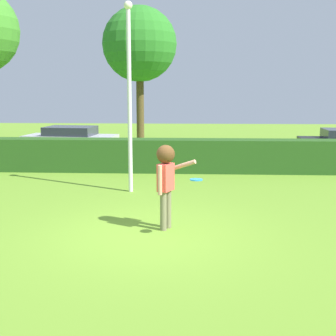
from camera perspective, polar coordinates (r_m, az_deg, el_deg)
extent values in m
plane|color=olive|center=(9.32, -2.42, -8.45)|extent=(60.00, 60.00, 0.00)
cylinder|color=#787353|center=(9.62, 0.00, -5.23)|extent=(0.14, 0.14, 0.84)
cylinder|color=#787353|center=(9.45, -0.60, -5.51)|extent=(0.14, 0.14, 0.84)
cube|color=#EE4E44|center=(9.37, -0.30, -1.18)|extent=(0.37, 0.44, 0.58)
cylinder|color=tan|center=(9.40, 1.88, 0.33)|extent=(0.59, 0.36, 0.30)
cylinder|color=tan|center=(9.18, -1.03, -1.56)|extent=(0.09, 0.09, 0.62)
sphere|color=tan|center=(9.29, -0.31, 1.60)|extent=(0.22, 0.22, 0.22)
sphere|color=#533419|center=(9.29, -0.31, 1.78)|extent=(0.39, 0.39, 0.39)
cylinder|color=#268CE5|center=(8.65, 3.62, -1.50)|extent=(0.25, 0.25, 0.03)
cylinder|color=silver|center=(12.80, -4.93, 8.21)|extent=(0.12, 0.12, 5.11)
sphere|color=#F2EFCC|center=(12.99, -5.12, 19.98)|extent=(0.24, 0.24, 0.24)
cube|color=#26501A|center=(16.12, -0.13, 1.61)|extent=(23.01, 0.90, 1.18)
cube|color=#B7B7BC|center=(21.27, -12.31, 3.39)|extent=(4.36, 2.15, 0.55)
cube|color=#2D333D|center=(21.22, -12.35, 4.66)|extent=(2.36, 1.80, 0.40)
cylinder|color=black|center=(21.62, -7.82, 2.89)|extent=(0.61, 0.17, 0.60)
cylinder|color=black|center=(20.01, -9.24, 2.29)|extent=(0.61, 0.17, 0.60)
cylinder|color=black|center=(22.65, -14.97, 2.97)|extent=(0.61, 0.17, 0.60)
cylinder|color=black|center=(21.12, -16.84, 2.39)|extent=(0.61, 0.17, 0.60)
cylinder|color=black|center=(21.43, 17.70, 2.45)|extent=(0.60, 0.13, 0.60)
cylinder|color=black|center=(19.79, 18.68, 1.80)|extent=(0.60, 0.13, 0.60)
cylinder|color=#513F20|center=(25.17, -3.57, 8.03)|extent=(0.42, 0.42, 4.16)
sphere|color=#2A7824|center=(25.27, -3.66, 15.52)|extent=(4.06, 4.06, 4.06)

